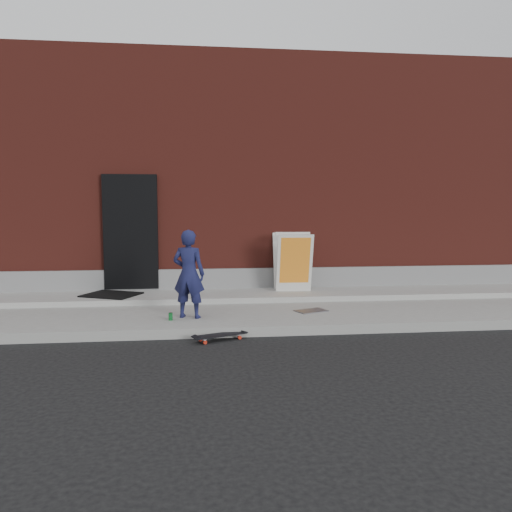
{
  "coord_description": "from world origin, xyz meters",
  "views": [
    {
      "loc": [
        -1.25,
        -7.05,
        1.86
      ],
      "look_at": [
        -0.36,
        0.8,
        1.11
      ],
      "focal_mm": 35.0,
      "sensor_mm": 36.0,
      "label": 1
    }
  ],
  "objects": [
    {
      "name": "utility_plate",
      "position": [
        0.59,
        1.0,
        0.16
      ],
      "size": [
        0.59,
        0.49,
        0.02
      ],
      "primitive_type": "cube",
      "rotation": [
        0.0,
        0.0,
        0.39
      ],
      "color": "#59585E",
      "rests_on": "sidewalk"
    },
    {
      "name": "pizza_sign",
      "position": [
        0.56,
        2.57,
        0.83
      ],
      "size": [
        0.7,
        0.82,
        1.15
      ],
      "color": "silver",
      "rests_on": "apron"
    },
    {
      "name": "doormat",
      "position": [
        -2.9,
        2.36,
        0.26
      ],
      "size": [
        1.16,
        1.08,
        0.03
      ],
      "primitive_type": "cube",
      "rotation": [
        0.0,
        0.0,
        -0.43
      ],
      "color": "black",
      "rests_on": "apron"
    },
    {
      "name": "child",
      "position": [
        -1.43,
        0.74,
        0.84
      ],
      "size": [
        0.58,
        0.47,
        1.39
      ],
      "primitive_type": "imported",
      "rotation": [
        0.0,
        0.0,
        2.84
      ],
      "color": "#181A43",
      "rests_on": "sidewalk"
    },
    {
      "name": "sidewalk",
      "position": [
        0.0,
        1.5,
        0.07
      ],
      "size": [
        20.0,
        3.0,
        0.15
      ],
      "primitive_type": "cube",
      "color": "gray",
      "rests_on": "ground"
    },
    {
      "name": "skateboard",
      "position": [
        -0.98,
        -0.12,
        0.07
      ],
      "size": [
        0.79,
        0.48,
        0.09
      ],
      "color": "red",
      "rests_on": "ground"
    },
    {
      "name": "apron",
      "position": [
        0.0,
        2.4,
        0.2
      ],
      "size": [
        20.0,
        1.2,
        0.1
      ],
      "primitive_type": "cube",
      "color": "gray",
      "rests_on": "sidewalk"
    },
    {
      "name": "building",
      "position": [
        -0.0,
        6.99,
        2.5
      ],
      "size": [
        20.0,
        8.1,
        5.0
      ],
      "color": "maroon",
      "rests_on": "ground"
    },
    {
      "name": "soda_can",
      "position": [
        -1.71,
        0.58,
        0.21
      ],
      "size": [
        0.08,
        0.08,
        0.12
      ],
      "primitive_type": "cylinder",
      "rotation": [
        0.0,
        0.0,
        -0.25
      ],
      "color": "#1B8938",
      "rests_on": "sidewalk"
    },
    {
      "name": "ground",
      "position": [
        0.0,
        0.0,
        0.0
      ],
      "size": [
        80.0,
        80.0,
        0.0
      ],
      "primitive_type": "plane",
      "color": "black",
      "rests_on": "ground"
    }
  ]
}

